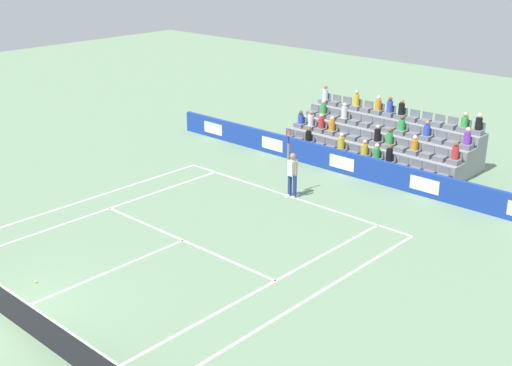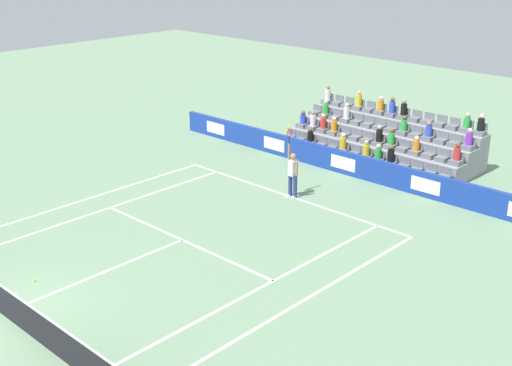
% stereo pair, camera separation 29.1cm
% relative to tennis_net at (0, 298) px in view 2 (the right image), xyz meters
% --- Properties ---
extents(ground_plane, '(80.00, 80.00, 0.00)m').
position_rel_tennis_net_xyz_m(ground_plane, '(0.00, 0.00, -0.49)').
color(ground_plane, gray).
extents(line_baseline, '(10.97, 0.10, 0.01)m').
position_rel_tennis_net_xyz_m(line_baseline, '(0.00, -11.89, -0.49)').
color(line_baseline, white).
rests_on(line_baseline, ground).
extents(line_service, '(8.23, 0.10, 0.01)m').
position_rel_tennis_net_xyz_m(line_service, '(0.00, -6.40, -0.49)').
color(line_service, white).
rests_on(line_service, ground).
extents(line_centre_service, '(0.10, 6.40, 0.01)m').
position_rel_tennis_net_xyz_m(line_centre_service, '(0.00, -3.20, -0.49)').
color(line_centre_service, white).
rests_on(line_centre_service, ground).
extents(line_singles_sideline_left, '(0.10, 11.89, 0.01)m').
position_rel_tennis_net_xyz_m(line_singles_sideline_left, '(4.12, -5.95, -0.49)').
color(line_singles_sideline_left, white).
rests_on(line_singles_sideline_left, ground).
extents(line_singles_sideline_right, '(0.10, 11.89, 0.01)m').
position_rel_tennis_net_xyz_m(line_singles_sideline_right, '(-4.12, -5.95, -0.49)').
color(line_singles_sideline_right, white).
rests_on(line_singles_sideline_right, ground).
extents(line_doubles_sideline_left, '(0.10, 11.89, 0.01)m').
position_rel_tennis_net_xyz_m(line_doubles_sideline_left, '(5.49, -5.95, -0.49)').
color(line_doubles_sideline_left, white).
rests_on(line_doubles_sideline_left, ground).
extents(line_doubles_sideline_right, '(0.10, 11.89, 0.01)m').
position_rel_tennis_net_xyz_m(line_doubles_sideline_right, '(-5.49, -5.95, -0.49)').
color(line_doubles_sideline_right, white).
rests_on(line_doubles_sideline_right, ground).
extents(line_centre_mark, '(0.10, 0.20, 0.01)m').
position_rel_tennis_net_xyz_m(line_centre_mark, '(0.00, -11.79, -0.49)').
color(line_centre_mark, white).
rests_on(line_centre_mark, ground).
extents(sponsor_barrier, '(19.67, 0.22, 0.99)m').
position_rel_tennis_net_xyz_m(sponsor_barrier, '(0.00, -15.50, 0.00)').
color(sponsor_barrier, '#193899').
rests_on(sponsor_barrier, ground).
extents(tennis_net, '(11.97, 0.10, 1.07)m').
position_rel_tennis_net_xyz_m(tennis_net, '(0.00, 0.00, 0.00)').
color(tennis_net, '#33383D').
rests_on(tennis_net, ground).
extents(tennis_player, '(0.53, 0.36, 2.85)m').
position_rel_tennis_net_xyz_m(tennis_player, '(-0.14, -11.93, 0.50)').
color(tennis_player, navy).
rests_on(tennis_player, ground).
extents(stadium_stand, '(8.68, 3.80, 2.62)m').
position_rel_tennis_net_xyz_m(stadium_stand, '(0.00, -18.44, 0.20)').
color(stadium_stand, gray).
rests_on(stadium_stand, ground).
extents(loose_tennis_ball, '(0.07, 0.07, 0.07)m').
position_rel_tennis_net_xyz_m(loose_tennis_ball, '(1.00, -1.53, -0.46)').
color(loose_tennis_ball, '#D1E533').
rests_on(loose_tennis_ball, ground).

